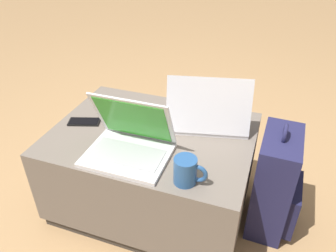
{
  "coord_description": "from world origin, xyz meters",
  "views": [
    {
      "loc": [
        0.47,
        -1.1,
        1.25
      ],
      "look_at": [
        0.09,
        -0.04,
        0.5
      ],
      "focal_mm": 35.0,
      "sensor_mm": 36.0,
      "label": 1
    }
  ],
  "objects_px": {
    "laptop_far": "(207,116)",
    "coffee_mug": "(186,171)",
    "backpack": "(275,185)",
    "laptop_near": "(130,142)",
    "wrist_brace": "(123,111)",
    "cell_phone": "(84,122)"
  },
  "relations": [
    {
      "from": "backpack",
      "to": "cell_phone",
      "type": "bearing_deg",
      "value": 96.84
    },
    {
      "from": "laptop_far",
      "to": "coffee_mug",
      "type": "xyz_separation_m",
      "value": [
        0.02,
        -0.39,
        -0.0
      ]
    },
    {
      "from": "laptop_near",
      "to": "backpack",
      "type": "height_order",
      "value": "laptop_near"
    },
    {
      "from": "laptop_far",
      "to": "cell_phone",
      "type": "bearing_deg",
      "value": 4.29
    },
    {
      "from": "laptop_near",
      "to": "wrist_brace",
      "type": "relative_size",
      "value": 1.8
    },
    {
      "from": "laptop_near",
      "to": "wrist_brace",
      "type": "bearing_deg",
      "value": 121.36
    },
    {
      "from": "laptop_far",
      "to": "backpack",
      "type": "bearing_deg",
      "value": 152.77
    },
    {
      "from": "laptop_near",
      "to": "cell_phone",
      "type": "relative_size",
      "value": 2.1
    },
    {
      "from": "wrist_brace",
      "to": "coffee_mug",
      "type": "bearing_deg",
      "value": -37.95
    },
    {
      "from": "wrist_brace",
      "to": "coffee_mug",
      "type": "xyz_separation_m",
      "value": [
        0.4,
        -0.31,
        0.01
      ]
    },
    {
      "from": "cell_phone",
      "to": "laptop_far",
      "type": "bearing_deg",
      "value": 89.11
    },
    {
      "from": "laptop_far",
      "to": "backpack",
      "type": "relative_size",
      "value": 0.73
    },
    {
      "from": "laptop_far",
      "to": "wrist_brace",
      "type": "xyz_separation_m",
      "value": [
        -0.38,
        -0.08,
        -0.01
      ]
    },
    {
      "from": "laptop_near",
      "to": "backpack",
      "type": "xyz_separation_m",
      "value": [
        0.59,
        0.21,
        -0.24
      ]
    },
    {
      "from": "laptop_far",
      "to": "cell_phone",
      "type": "height_order",
      "value": "laptop_far"
    },
    {
      "from": "laptop_near",
      "to": "cell_phone",
      "type": "distance_m",
      "value": 0.33
    },
    {
      "from": "laptop_near",
      "to": "cell_phone",
      "type": "bearing_deg",
      "value": 155.53
    },
    {
      "from": "laptop_near",
      "to": "laptop_far",
      "type": "distance_m",
      "value": 0.39
    },
    {
      "from": "cell_phone",
      "to": "wrist_brace",
      "type": "distance_m",
      "value": 0.19
    },
    {
      "from": "backpack",
      "to": "coffee_mug",
      "type": "xyz_separation_m",
      "value": [
        -0.32,
        -0.3,
        0.24
      ]
    },
    {
      "from": "cell_phone",
      "to": "wrist_brace",
      "type": "relative_size",
      "value": 0.85
    },
    {
      "from": "laptop_near",
      "to": "cell_phone",
      "type": "height_order",
      "value": "laptop_near"
    }
  ]
}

